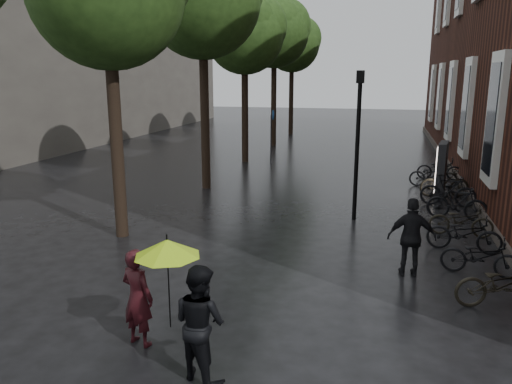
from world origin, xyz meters
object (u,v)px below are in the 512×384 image
(pedestrian_walking, at_px, (412,237))
(lamp_post, at_px, (358,131))
(person_black, at_px, (200,322))
(ad_lightbox, at_px, (441,170))
(person_burgundy, at_px, (138,297))
(parked_bicycles, at_px, (454,203))

(pedestrian_walking, xyz_separation_m, lamp_post, (-1.41, 4.01, 1.76))
(person_black, xyz_separation_m, ad_lightbox, (4.32, 12.14, 0.12))
(pedestrian_walking, height_order, ad_lightbox, ad_lightbox)
(person_burgundy, bearing_deg, person_black, 170.59)
(person_black, relative_size, pedestrian_walking, 0.99)
(ad_lightbox, bearing_deg, person_burgundy, -106.19)
(person_black, relative_size, lamp_post, 0.39)
(person_burgundy, distance_m, parked_bicycles, 10.54)
(pedestrian_walking, xyz_separation_m, ad_lightbox, (1.31, 7.58, 0.12))
(person_black, bearing_deg, person_burgundy, 0.35)
(lamp_post, bearing_deg, pedestrian_walking, -70.65)
(person_black, height_order, parked_bicycles, person_black)
(person_burgundy, bearing_deg, parked_bicycles, -106.69)
(person_black, xyz_separation_m, lamp_post, (1.60, 8.58, 1.77))
(lamp_post, bearing_deg, ad_lightbox, 52.63)
(person_burgundy, height_order, lamp_post, lamp_post)
(parked_bicycles, relative_size, ad_lightbox, 6.57)
(lamp_post, bearing_deg, person_burgundy, -109.79)
(pedestrian_walking, distance_m, ad_lightbox, 7.69)
(person_black, distance_m, lamp_post, 8.90)
(pedestrian_walking, xyz_separation_m, parked_bicycles, (1.44, 4.89, -0.38))
(person_burgundy, xyz_separation_m, person_black, (1.27, -0.61, 0.05))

